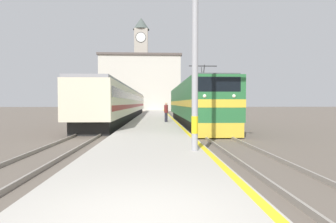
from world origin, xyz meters
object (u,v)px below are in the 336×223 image
at_px(catenary_mast, 198,23).
at_px(person_on_platform, 166,112).
at_px(passenger_train, 125,103).
at_px(clock_tower, 141,61).
at_px(locomotive_train, 193,104).

relative_size(catenary_mast, person_on_platform, 5.12).
distance_m(passenger_train, catenary_mast, 25.83).
bearing_deg(person_on_platform, clock_tower, 95.42).
height_order(locomotive_train, clock_tower, clock_tower).
bearing_deg(passenger_train, person_on_platform, -66.65).
xyz_separation_m(locomotive_train, person_on_platform, (-2.52, -1.01, -0.68)).
bearing_deg(person_on_platform, catenary_mast, -87.67).
relative_size(catenary_mast, clock_tower, 0.32).
bearing_deg(clock_tower, catenary_mast, -85.20).
xyz_separation_m(catenary_mast, clock_tower, (-5.77, 68.71, 9.56)).
xyz_separation_m(locomotive_train, passenger_train, (-7.39, 10.27, 0.06)).
height_order(passenger_train, clock_tower, clock_tower).
xyz_separation_m(passenger_train, clock_tower, (-0.33, 43.61, 12.32)).
distance_m(locomotive_train, clock_tower, 55.82).
height_order(locomotive_train, catenary_mast, catenary_mast).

